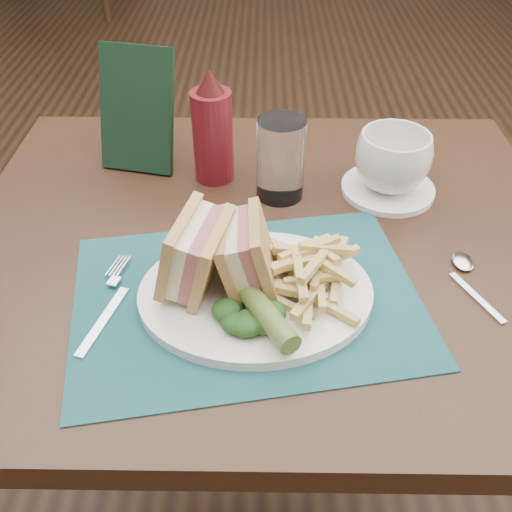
{
  "coord_description": "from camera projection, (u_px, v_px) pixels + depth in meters",
  "views": [
    {
      "loc": [
        -0.0,
        -1.16,
        1.27
      ],
      "look_at": [
        -0.01,
        -0.61,
        0.8
      ],
      "focal_mm": 40.0,
      "sensor_mm": 36.0,
      "label": 1
    }
  ],
  "objects": [
    {
      "name": "sandwich_half_b",
      "position": [
        229.0,
        253.0,
        0.7
      ],
      "size": [
        0.08,
        0.1,
        0.1
      ],
      "primitive_type": null,
      "rotation": [
        0.0,
        -0.24,
        0.03
      ],
      "color": "tan",
      "rests_on": "plate"
    },
    {
      "name": "check_presenter",
      "position": [
        137.0,
        110.0,
        0.93
      ],
      "size": [
        0.14,
        0.1,
        0.2
      ],
      "primitive_type": "cube",
      "rotation": [
        -0.31,
        0.0,
        -0.22
      ],
      "color": "black",
      "rests_on": "table_main"
    },
    {
      "name": "kale_garnish",
      "position": [
        254.0,
        315.0,
        0.67
      ],
      "size": [
        0.11,
        0.08,
        0.03
      ],
      "primitive_type": null,
      "color": "#153613",
      "rests_on": "plate"
    },
    {
      "name": "spoon",
      "position": [
        472.0,
        283.0,
        0.75
      ],
      "size": [
        0.09,
        0.15,
        0.01
      ],
      "primitive_type": null,
      "rotation": [
        0.0,
        0.0,
        0.43
      ],
      "color": "silver",
      "rests_on": "table_main"
    },
    {
      "name": "fork",
      "position": [
        108.0,
        301.0,
        0.72
      ],
      "size": [
        0.08,
        0.17,
        0.01
      ],
      "primitive_type": null,
      "rotation": [
        0.0,
        0.0,
        -0.27
      ],
      "color": "silver",
      "rests_on": "placemat"
    },
    {
      "name": "saucer",
      "position": [
        388.0,
        189.0,
        0.92
      ],
      "size": [
        0.17,
        0.17,
        0.01
      ],
      "primitive_type": "cylinder",
      "rotation": [
        0.0,
        0.0,
        0.14
      ],
      "color": "white",
      "rests_on": "table_main"
    },
    {
      "name": "drinking_glass",
      "position": [
        281.0,
        159.0,
        0.88
      ],
      "size": [
        0.1,
        0.1,
        0.13
      ],
      "primitive_type": "cylinder",
      "rotation": [
        0.0,
        0.0,
        0.35
      ],
      "color": "white",
      "rests_on": "table_main"
    },
    {
      "name": "floor",
      "position": [
        263.0,
        329.0,
        1.71
      ],
      "size": [
        7.0,
        7.0,
        0.0
      ],
      "primitive_type": "plane",
      "color": "black",
      "rests_on": "ground"
    },
    {
      "name": "table_main",
      "position": [
        263.0,
        390.0,
        1.08
      ],
      "size": [
        0.9,
        0.75,
        0.75
      ],
      "primitive_type": null,
      "color": "black",
      "rests_on": "ground"
    },
    {
      "name": "fries_pile",
      "position": [
        317.0,
        268.0,
        0.71
      ],
      "size": [
        0.18,
        0.2,
        0.06
      ],
      "primitive_type": null,
      "color": "tan",
      "rests_on": "plate"
    },
    {
      "name": "sandwich_half_a",
      "position": [
        179.0,
        250.0,
        0.7
      ],
      "size": [
        0.1,
        0.12,
        0.11
      ],
      "primitive_type": null,
      "rotation": [
        0.0,
        0.24,
        -0.23
      ],
      "color": "tan",
      "rests_on": "plate"
    },
    {
      "name": "coffee_cup",
      "position": [
        392.0,
        161.0,
        0.89
      ],
      "size": [
        0.17,
        0.17,
        0.09
      ],
      "primitive_type": "imported",
      "rotation": [
        0.0,
        0.0,
        0.78
      ],
      "color": "white",
      "rests_on": "saucer"
    },
    {
      "name": "ketchup_bottle",
      "position": [
        212.0,
        126.0,
        0.9
      ],
      "size": [
        0.06,
        0.06,
        0.19
      ],
      "primitive_type": null,
      "rotation": [
        0.0,
        0.0,
        0.0
      ],
      "color": "#580F15",
      "rests_on": "table_main"
    },
    {
      "name": "plate",
      "position": [
        256.0,
        293.0,
        0.73
      ],
      "size": [
        0.32,
        0.26,
        0.01
      ],
      "primitive_type": null,
      "rotation": [
        0.0,
        0.0,
        0.07
      ],
      "color": "white",
      "rests_on": "placemat"
    },
    {
      "name": "placemat",
      "position": [
        247.0,
        298.0,
        0.74
      ],
      "size": [
        0.49,
        0.39,
        0.0
      ],
      "primitive_type": "cube",
      "rotation": [
        0.0,
        0.0,
        0.18
      ],
      "color": "#17474C",
      "rests_on": "table_main"
    },
    {
      "name": "pickle_spear",
      "position": [
        265.0,
        313.0,
        0.66
      ],
      "size": [
        0.08,
        0.12,
        0.03
      ],
      "primitive_type": "cylinder",
      "rotation": [
        1.54,
        0.0,
        0.51
      ],
      "color": "#476024",
      "rests_on": "plate"
    }
  ]
}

